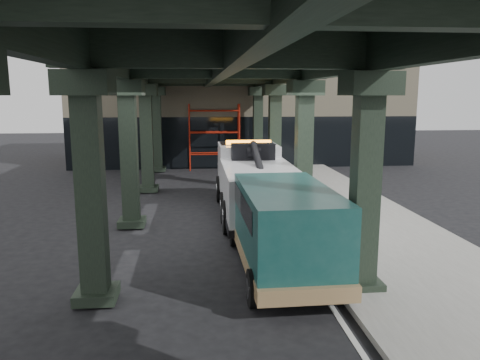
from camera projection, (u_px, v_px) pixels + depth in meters
ground at (235, 242)px, 14.59m from camera, size 90.00×90.00×0.00m
sidewalk at (353, 219)px, 16.96m from camera, size 5.00×40.00×0.15m
lane_stripe at (277, 223)px, 16.70m from camera, size 0.12×38.00×0.01m
viaduct at (217, 66)px, 15.53m from camera, size 7.40×32.00×6.40m
building at (239, 103)px, 33.65m from camera, size 22.00×10.00×8.00m
scaffolding at (214, 135)px, 28.55m from camera, size 3.08×0.88×4.00m
tow_truck at (254, 180)px, 17.58m from camera, size 2.67×8.67×2.83m
towed_van at (283, 227)px, 11.80m from camera, size 2.38×5.73×2.31m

